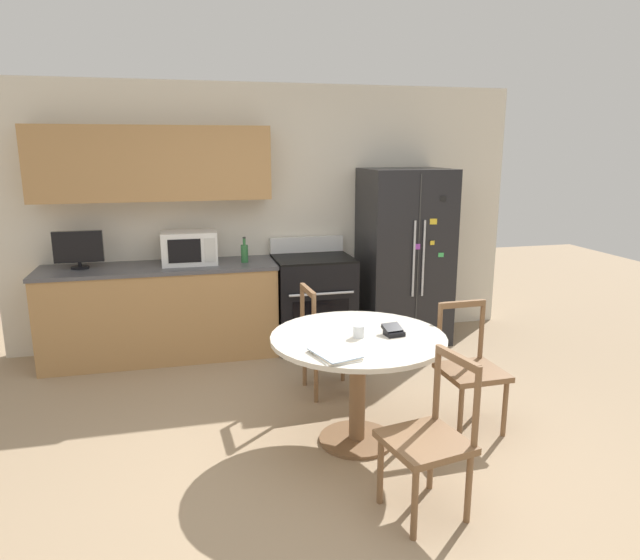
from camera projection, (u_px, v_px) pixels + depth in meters
The scene contains 15 objects.
ground_plane at pixel (339, 465), 3.65m from camera, with size 14.00×14.00×0.00m, color #9E8466.
back_wall at pixel (240, 202), 5.70m from camera, with size 5.20×0.44×2.60m.
kitchen_counter at pixel (162, 312), 5.45m from camera, with size 2.19×0.64×0.90m.
refrigerator at pixel (404, 256), 5.87m from camera, with size 0.85×0.73×1.78m.
oven_range at pixel (313, 301), 5.77m from camera, with size 0.77×0.68×1.08m.
microwave at pixel (189, 248), 5.41m from camera, with size 0.51×0.35×0.31m.
countertop_tv at pixel (78, 248), 5.18m from camera, with size 0.43×0.16×0.35m.
counter_bottle at pixel (245, 253), 5.49m from camera, with size 0.07×0.07×0.25m.
dining_table at pixel (358, 358), 3.82m from camera, with size 1.17×1.17×0.77m.
dining_chair_near at pixel (430, 440), 3.10m from camera, with size 0.49×0.49×0.90m.
dining_chair_far at pixel (327, 342), 4.66m from camera, with size 0.44×0.44×0.90m.
dining_chair_right at pixel (470, 370), 4.07m from camera, with size 0.43×0.43×0.90m.
candle_glass at pixel (358, 332), 3.74m from camera, with size 0.08×0.08×0.08m.
wallet at pixel (393, 331), 3.79m from camera, with size 0.14×0.14×0.07m.
mail_stack at pixel (335, 354), 3.41m from camera, with size 0.30×0.35×0.02m.
Camera 1 is at (-0.91, -3.16, 1.99)m, focal length 32.00 mm.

